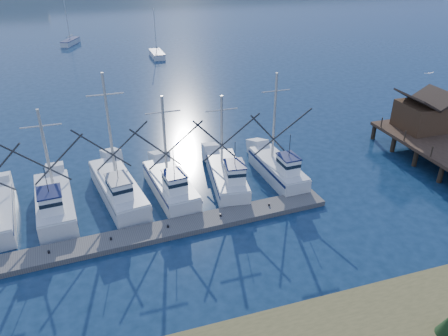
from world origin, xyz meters
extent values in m
plane|color=#0C2036|center=(0.00, 0.00, 0.00)|extent=(500.00, 500.00, 0.00)
cube|color=#595550|center=(-8.08, 5.35, 0.21)|extent=(30.85, 3.63, 0.41)
cube|color=#4C331E|center=(21.50, 12.00, 3.30)|extent=(4.00, 4.00, 2.60)
cube|color=silver|center=(-12.73, 10.69, 0.71)|extent=(3.23, 8.21, 1.42)
cube|color=white|center=(-12.73, 8.63, 2.17)|extent=(1.67, 2.07, 1.50)
cylinder|color=#B7B2A8|center=(-12.73, 12.06, 4.66)|extent=(0.22, 0.22, 6.47)
cube|color=silver|center=(-7.93, 11.24, 0.76)|extent=(4.01, 9.42, 1.52)
cube|color=white|center=(-7.93, 8.90, 2.27)|extent=(1.82, 2.44, 1.50)
cylinder|color=#B7B2A8|center=(-7.93, 12.80, 5.72)|extent=(0.22, 0.22, 8.41)
cube|color=silver|center=(-3.82, 10.49, 0.72)|extent=(3.32, 7.85, 1.44)
cube|color=white|center=(-3.82, 8.53, 2.19)|extent=(1.66, 2.00, 1.50)
cylinder|color=#B7B2A8|center=(-3.82, 11.79, 4.74)|extent=(0.22, 0.22, 6.61)
cube|color=silver|center=(1.01, 10.60, 0.72)|extent=(3.52, 8.12, 1.44)
cube|color=white|center=(1.01, 8.59, 2.19)|extent=(1.68, 2.10, 1.50)
cylinder|color=#B7B2A8|center=(1.01, 11.94, 4.47)|extent=(0.22, 0.22, 6.08)
cube|color=silver|center=(5.61, 10.39, 0.72)|extent=(2.60, 7.53, 1.44)
cube|color=white|center=(5.61, 8.49, 2.19)|extent=(1.40, 1.87, 1.50)
cylinder|color=#B7B2A8|center=(5.61, 11.66, 5.24)|extent=(0.22, 0.22, 7.60)
cube|color=silver|center=(3.41, 56.71, 0.45)|extent=(1.97, 5.42, 0.90)
cylinder|color=#B7B2A8|center=(3.41, 57.01, 4.50)|extent=(0.12, 0.12, 7.20)
cube|color=silver|center=(-10.90, 72.20, 0.45)|extent=(3.81, 5.78, 0.90)
cylinder|color=#B7B2A8|center=(-10.90, 72.50, 4.50)|extent=(0.12, 0.12, 7.20)
sphere|color=white|center=(19.52, 10.24, 8.17)|extent=(0.18, 0.18, 0.18)
cube|color=white|center=(19.25, 10.24, 8.19)|extent=(0.45, 0.11, 0.12)
cube|color=white|center=(19.79, 10.24, 8.19)|extent=(0.45, 0.11, 0.12)
camera|label=1|loc=(-9.15, -19.95, 18.73)|focal=35.00mm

